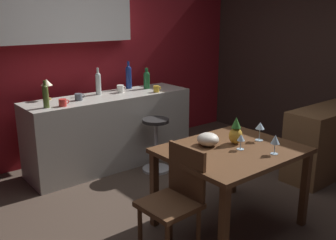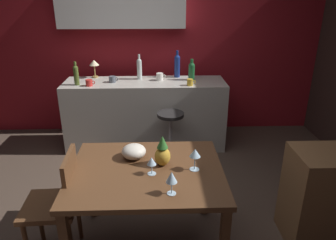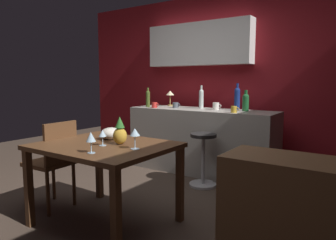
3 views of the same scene
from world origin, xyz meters
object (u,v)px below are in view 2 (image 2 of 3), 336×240
Objects in this scene: wine_bottle_green at (192,70)px; cup_white at (160,77)px; counter_lamp at (94,64)px; chair_near_window at (58,201)px; wine_glass_left at (195,154)px; wine_bottle_clear at (139,68)px; wine_glass_right at (172,178)px; bar_stool at (170,136)px; wine_bottle_cobalt at (177,65)px; pineapple_centerpiece at (162,153)px; wine_bottle_olive at (76,74)px; wine_glass_center at (152,162)px; cup_red at (89,83)px; cup_slate at (112,79)px; dining_table at (147,180)px; cup_mustard at (190,82)px; fruit_bowl at (134,151)px.

cup_white is (-0.42, -0.01, -0.08)m from wine_bottle_green.
cup_white is 0.51× the size of counter_lamp.
chair_near_window is 7.25× the size of cup_white.
wine_glass_left reaches higher than chair_near_window.
wine_bottle_clear reaches higher than wine_bottle_green.
wine_glass_right is at bearing -17.34° from chair_near_window.
bar_stool is 1.81× the size of wine_bottle_cobalt.
chair_near_window is 2.48× the size of wine_bottle_cobalt.
wine_bottle_olive reaches higher than pineapple_centerpiece.
wine_bottle_cobalt is (0.32, 2.22, 0.23)m from wine_glass_center.
cup_red is 0.96× the size of cup_slate.
dining_table is 1.82m from cup_mustard.
bar_stool is 0.84m from cup_white.
cup_mustard is (0.64, -0.34, -0.11)m from wine_bottle_clear.
wine_bottle_clear is at bearing -169.48° from wine_bottle_cobalt.
cup_white reaches higher than fruit_bowl.
fruit_bowl reaches higher than bar_stool.
wine_bottle_clear is (0.53, 2.11, 0.55)m from chair_near_window.
counter_lamp is at bearing 172.76° from wine_bottle_green.
counter_lamp is at bearing 136.60° from cup_slate.
cup_red is at bearing 161.08° from bar_stool.
pineapple_centerpiece is 2.03m from wine_bottle_olive.
wine_glass_left is 2.23m from wine_bottle_olive.
wine_bottle_clear reaches higher than chair_near_window.
wine_glass_right is at bearing -88.75° from cup_white.
dining_table is 6.69× the size of wine_glass_left.
fruit_bowl is at bearing 156.96° from wine_glass_left.
wine_glass_left is 2.03m from wine_bottle_green.
fruit_bowl is at bearing -111.32° from cup_mustard.
chair_near_window is 0.88m from pineapple_centerpiece.
wine_glass_right is 2.66m from counter_lamp.
dining_table is 1.93m from cup_red.
chair_near_window is 0.79m from wine_glass_center.
cup_mustard is at bearing 85.53° from wine_glass_left.
pineapple_centerpiece reaches higher than chair_near_window.
fruit_bowl is (-0.47, 0.20, -0.08)m from wine_glass_left.
wine_glass_right is at bearing -73.43° from cup_slate.
bar_stool is 3.38× the size of fruit_bowl.
cup_white is at bearing 87.69° from wine_glass_center.
wine_bottle_olive is at bearing -164.44° from wine_bottle_cobalt.
fruit_bowl is at bearing 119.30° from wine_glass_right.
wine_glass_left is 0.25m from pineapple_centerpiece.
wine_bottle_clear reaches higher than wine_glass_right.
wine_glass_left is 1.40× the size of cup_white.
wine_bottle_cobalt is 0.47m from cup_mustard.
cup_white is 1.14× the size of cup_mustard.
cup_white reaches higher than cup_red.
wine_bottle_olive is 1.42m from cup_mustard.
wine_bottle_olive is at bearing 117.26° from wine_glass_right.
pineapple_centerpiece reaches higher than dining_table.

